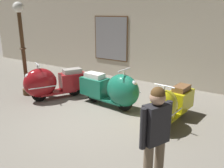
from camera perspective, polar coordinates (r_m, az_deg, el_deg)
name	(u,v)px	position (r m, az deg, el deg)	size (l,w,h in m)	color
ground_plane	(89,122)	(5.43, -5.75, -9.24)	(60.00, 60.00, 0.00)	slate
showroom_back_wall	(158,28)	(8.17, 11.06, 13.21)	(18.00, 0.24, 3.78)	#BCB29E
scooter_0	(51,83)	(6.84, -14.72, 0.29)	(1.28, 1.78, 1.07)	black
scooter_1	(114,90)	(6.03, 0.40, -1.37)	(1.80, 0.64, 1.08)	black
scooter_2	(169,106)	(5.28, 13.74, -5.13)	(0.63, 1.66, 0.99)	black
lamppost	(22,45)	(7.24, -20.98, 8.97)	(0.30, 0.30, 2.68)	#472D19
visitor_0	(155,133)	(3.19, 10.54, -11.76)	(0.34, 0.48, 1.53)	black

